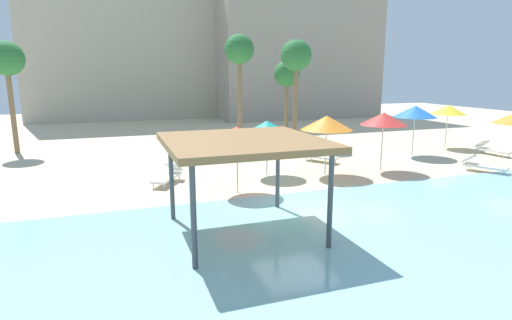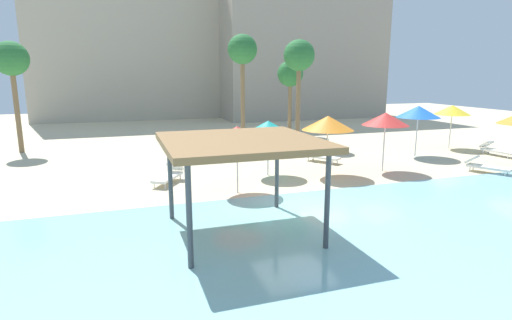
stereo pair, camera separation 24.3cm
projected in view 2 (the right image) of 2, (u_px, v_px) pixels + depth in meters
ground_plane at (294, 207)px, 13.94m from camera, size 80.00×80.00×0.00m
lagoon_water at (390, 279)px, 9.06m from camera, size 44.00×13.50×0.04m
shade_pavilion at (241, 145)px, 11.19m from camera, size 4.20×4.20×2.73m
beach_umbrella_blue_1 at (418, 112)px, 22.13m from camera, size 2.30×2.30×2.77m
beach_umbrella_orange_2 at (328, 123)px, 17.92m from camera, size 2.28×2.28×2.66m
beach_umbrella_red_3 at (237, 134)px, 15.23m from camera, size 2.03×2.03×2.56m
beach_umbrella_red_4 at (386, 119)px, 18.71m from camera, size 2.12×2.12×2.73m
beach_umbrella_yellow_5 at (452, 110)px, 24.54m from camera, size 2.07×2.07×2.62m
beach_umbrella_teal_6 at (268, 127)px, 17.92m from camera, size 1.98×1.98×2.45m
lounge_chair_0 at (169, 175)px, 17.07m from camera, size 1.52×1.92×0.74m
lounge_chair_1 at (485, 166)px, 18.79m from camera, size 1.41×1.96×0.74m
lounge_chair_2 at (496, 150)px, 22.75m from camera, size 0.82×1.95×0.74m
lounge_chair_4 at (320, 155)px, 21.12m from camera, size 1.50×1.93×0.74m
palm_tree_0 at (242, 52)px, 26.23m from camera, size 1.90×1.90×6.95m
palm_tree_1 at (299, 58)px, 24.95m from camera, size 1.90×1.90×6.51m
palm_tree_2 at (290, 75)px, 29.97m from camera, size 1.90×1.90×5.41m
palm_tree_3 at (11, 61)px, 22.63m from camera, size 1.90×1.90×6.24m
hotel_block_0 at (125, 36)px, 43.21m from camera, size 17.70×11.80×16.69m
hotel_block_1 at (299, 41)px, 42.29m from camera, size 16.43×8.09×15.51m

